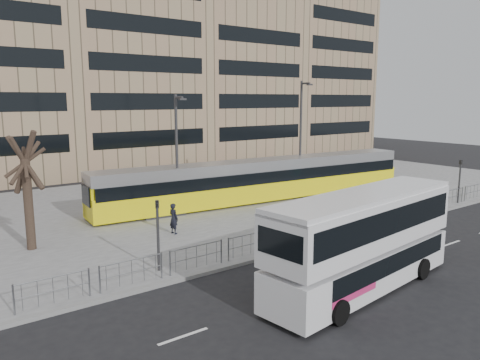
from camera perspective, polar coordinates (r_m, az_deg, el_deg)
ground at (r=24.47m, az=8.95°, el=-7.99°), size 120.00×120.00×0.00m
plaza at (r=33.58m, az=-5.92°, el=-2.88°), size 64.00×24.00×0.15m
kerb at (r=24.48m, az=8.87°, el=-7.80°), size 64.00×0.25×0.17m
building_row at (r=53.90m, az=-17.49°, el=15.23°), size 70.40×18.40×31.20m
pedestrian_barrier at (r=25.94m, az=11.30°, el=-4.78°), size 32.07×0.07×1.10m
road_markings at (r=22.82m, az=18.07°, el=-9.69°), size 62.00×0.12×0.01m
double_decker_bus at (r=18.93m, az=14.82°, el=-6.87°), size 9.92×3.28×3.90m
tram at (r=34.10m, az=2.90°, el=0.05°), size 25.42×4.66×2.98m
station_sign at (r=27.79m, az=13.76°, el=-2.35°), size 1.93×0.48×2.25m
ad_panel at (r=33.79m, az=21.62°, el=-1.85°), size 0.76×0.26×1.46m
pedestrian at (r=25.88m, az=-8.09°, el=-4.67°), size 0.51×0.68×1.70m
traffic_light_west at (r=20.22m, az=-10.00°, el=-5.56°), size 0.23×0.25×3.10m
traffic_light_east at (r=36.38m, az=25.22°, el=0.49°), size 0.20×0.23×3.10m
lamp_post_west at (r=29.64m, az=-7.67°, el=3.70°), size 0.45×1.04×7.59m
lamp_post_east at (r=36.46m, az=7.45°, el=5.69°), size 0.45×1.04×8.65m
bare_tree at (r=24.44m, az=-25.00°, el=5.76°), size 4.91×4.91×8.18m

